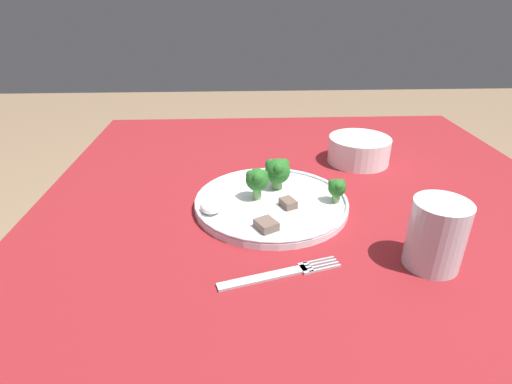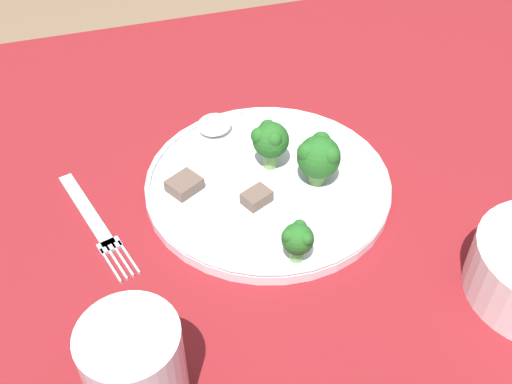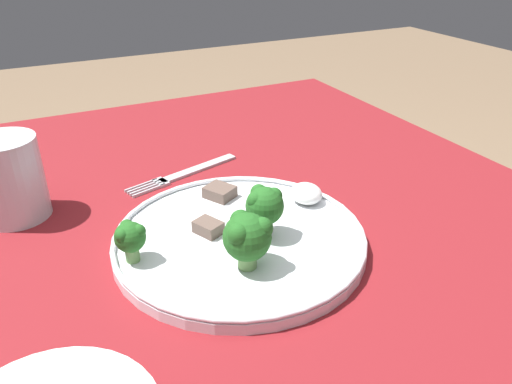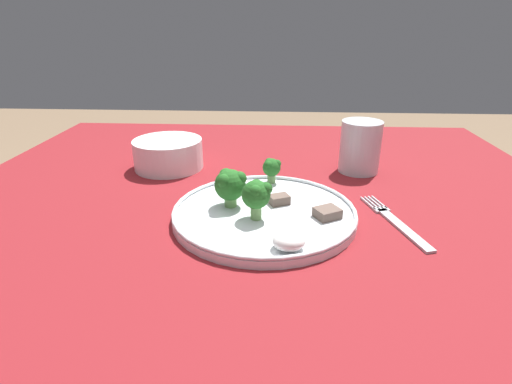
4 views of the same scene
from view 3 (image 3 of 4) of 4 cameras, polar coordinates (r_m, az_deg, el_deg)
table at (r=0.60m, az=-7.87°, el=-15.81°), size 1.11×1.03×0.70m
dinner_plate at (r=0.56m, az=-1.88°, el=-5.35°), size 0.28×0.28×0.02m
fork at (r=0.72m, az=-8.10°, el=2.12°), size 0.07×0.18×0.00m
drinking_glass at (r=0.66m, az=-26.25°, el=0.93°), size 0.08×0.08×0.10m
broccoli_floret_near_rim_left at (r=0.49m, az=-1.02°, el=-5.06°), size 0.05×0.05×0.06m
broccoli_floret_center_left at (r=0.54m, az=0.93°, el=-1.50°), size 0.04×0.04×0.06m
broccoli_floret_back_left at (r=0.52m, az=-14.20°, el=-5.03°), size 0.03×0.03×0.04m
meat_slice_front_slice at (r=0.56m, az=-5.48°, el=-4.04°), size 0.04×0.03×0.01m
meat_slice_middle_slice at (r=0.63m, az=-4.17°, el=0.00°), size 0.04×0.04×0.01m
sauce_dollop at (r=0.62m, az=5.76°, el=-0.15°), size 0.04×0.04×0.02m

